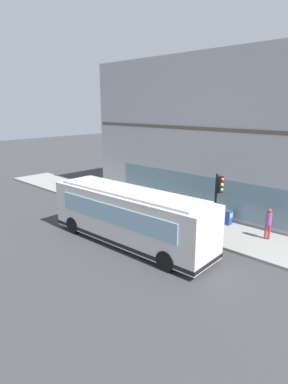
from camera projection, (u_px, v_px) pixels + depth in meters
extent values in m
plane|color=#38383A|center=(128.00, 240.00, 18.32)|extent=(120.00, 120.00, 0.00)
cube|color=gray|center=(177.00, 219.00, 21.51)|extent=(3.96, 40.00, 0.15)
cube|color=#A8A8AD|center=(225.00, 133.00, 24.12)|extent=(7.43, 20.20, 10.84)
cube|color=brown|center=(199.00, 128.00, 21.48)|extent=(0.36, 19.80, 0.24)
cube|color=slate|center=(195.00, 191.00, 22.54)|extent=(0.12, 14.14, 2.40)
cube|color=silver|center=(130.00, 216.00, 17.49)|extent=(2.90, 10.09, 2.70)
cube|color=silver|center=(129.00, 191.00, 17.12)|extent=(2.48, 9.08, 0.12)
cube|color=#8CB2C6|center=(73.00, 192.00, 20.54)|extent=(2.20, 0.17, 1.20)
cube|color=#8CB2C6|center=(145.00, 204.00, 18.31)|extent=(0.39, 8.20, 1.00)
cube|color=#8CB2C6|center=(113.00, 215.00, 16.46)|extent=(0.39, 8.20, 1.00)
cube|color=black|center=(130.00, 236.00, 17.79)|extent=(2.94, 10.13, 0.20)
cylinder|color=black|center=(102.00, 215.00, 20.90)|extent=(0.34, 1.01, 1.00)
cylinder|color=black|center=(73.00, 225.00, 19.23)|extent=(0.34, 1.01, 1.00)
cylinder|color=black|center=(193.00, 245.00, 16.44)|extent=(0.34, 1.01, 1.00)
cylinder|color=black|center=(166.00, 261.00, 14.77)|extent=(0.34, 1.01, 1.00)
cylinder|color=black|center=(215.00, 208.00, 17.48)|extent=(0.14, 0.14, 3.78)
cube|color=black|center=(220.00, 184.00, 17.01)|extent=(0.32, 0.24, 0.90)
sphere|color=red|center=(222.00, 180.00, 16.85)|extent=(0.20, 0.20, 0.20)
sphere|color=yellow|center=(222.00, 185.00, 16.92)|extent=(0.20, 0.20, 0.20)
sphere|color=green|center=(222.00, 190.00, 16.99)|extent=(0.20, 0.20, 0.20)
cylinder|color=yellow|center=(199.00, 213.00, 21.71)|extent=(0.24, 0.24, 0.55)
sphere|color=yellow|center=(199.00, 208.00, 21.62)|extent=(0.22, 0.22, 0.22)
cylinder|color=yellow|center=(201.00, 212.00, 21.58)|extent=(0.10, 0.12, 0.10)
cylinder|color=yellow|center=(201.00, 211.00, 21.82)|extent=(0.12, 0.10, 0.10)
cylinder|color=#3359A5|center=(113.00, 200.00, 24.08)|extent=(0.14, 0.14, 0.86)
cylinder|color=#3359A5|center=(115.00, 199.00, 24.20)|extent=(0.14, 0.14, 0.86)
cylinder|color=#8C3F8C|center=(114.00, 190.00, 23.94)|extent=(0.32, 0.32, 0.68)
sphere|color=brown|center=(114.00, 184.00, 23.82)|extent=(0.23, 0.23, 0.23)
cylinder|color=#B23338|center=(269.00, 232.00, 17.94)|extent=(0.14, 0.14, 0.87)
cylinder|color=#B23338|center=(266.00, 231.00, 18.02)|extent=(0.14, 0.14, 0.87)
cylinder|color=#8C3F8C|center=(269.00, 219.00, 17.78)|extent=(0.32, 0.32, 0.69)
sphere|color=brown|center=(270.00, 211.00, 17.66)|extent=(0.24, 0.24, 0.24)
cube|color=#263F99|center=(228.00, 218.00, 20.21)|extent=(0.44, 0.40, 0.90)
cube|color=#8CB2C6|center=(231.00, 216.00, 20.03)|extent=(0.35, 0.03, 0.30)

